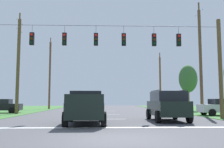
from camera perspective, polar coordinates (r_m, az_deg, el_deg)
name	(u,v)px	position (r m, az deg, el deg)	size (l,w,h in m)	color
ground_plane	(115,139)	(9.81, 0.75, -13.93)	(120.00, 120.00, 0.00)	#47474C
stop_bar_stripe	(112,128)	(13.61, -0.08, -11.61)	(14.99, 0.45, 0.01)	white
lane_dash_0	(109,119)	(19.59, -0.72, -9.81)	(0.15, 2.50, 0.01)	white
lane_dash_1	(107,114)	(25.99, -1.08, -8.81)	(0.15, 2.50, 0.01)	white
lane_dash_2	(106,111)	(34.12, -1.34, -8.07)	(0.15, 2.50, 0.01)	white
overhead_signal_span	(109,60)	(19.65, -0.71, 3.01)	(17.31, 0.31, 7.64)	brown
pickup_truck	(86,107)	(15.81, -5.79, -7.27)	(2.44, 5.47, 1.95)	black
suv_black	(167,105)	(18.15, 11.95, -6.67)	(2.23, 4.81, 2.05)	black
distant_car_crossing_white	(167,105)	(31.93, 11.82, -6.71)	(4.45, 2.35, 1.52)	silver
distant_car_oncoming	(223,107)	(25.98, 23.04, -6.62)	(4.34, 2.10, 1.52)	silver
distant_car_far_parked	(1,106)	(30.88, -23.14, -6.40)	(4.40, 2.23, 1.52)	black
utility_pole_mid_right	(201,59)	(27.52, 18.76, 3.02)	(0.30, 1.99, 11.32)	brown
utility_pole_far_right	(160,82)	(44.01, 10.48, -1.64)	(0.28, 2.00, 9.33)	brown
utility_pole_mid_left	(18,64)	(28.31, -19.80, 2.13)	(0.34, 1.79, 10.44)	brown
utility_pole_far_left	(50,73)	(42.66, -13.42, 0.14)	(0.30, 1.94, 11.44)	brown
tree_roadside_far_right	(188,79)	(36.43, 16.26, -1.03)	(2.44, 2.44, 6.10)	brown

